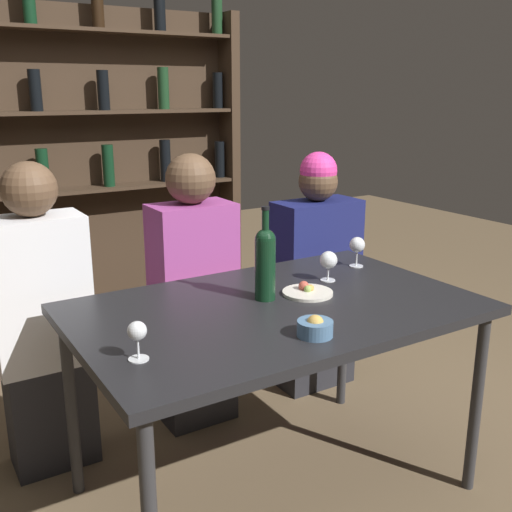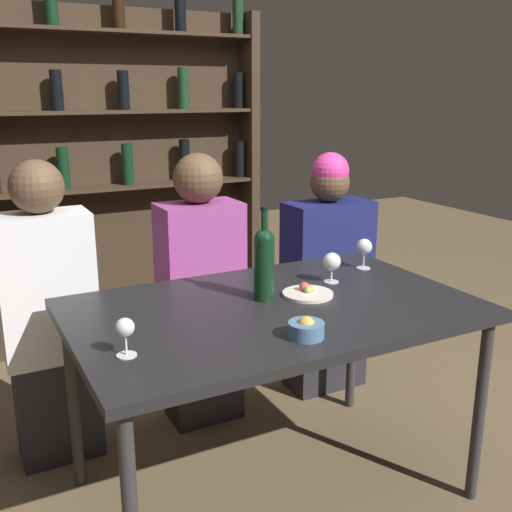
% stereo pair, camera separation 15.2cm
% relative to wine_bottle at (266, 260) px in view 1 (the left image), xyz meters
% --- Properties ---
extents(ground_plane, '(10.00, 10.00, 0.00)m').
position_rel_wine_bottle_xyz_m(ground_plane, '(-0.00, -0.07, -0.92)').
color(ground_plane, brown).
extents(dining_table, '(1.44, 0.90, 0.77)m').
position_rel_wine_bottle_xyz_m(dining_table, '(-0.00, -0.07, -0.21)').
color(dining_table, black).
rests_on(dining_table, ground_plane).
extents(wine_rack_wall, '(1.72, 0.21, 2.10)m').
position_rel_wine_bottle_xyz_m(wine_rack_wall, '(-0.00, 1.80, 0.17)').
color(wine_rack_wall, '#38281C').
rests_on(wine_rack_wall, ground_plane).
extents(wine_bottle, '(0.08, 0.08, 0.35)m').
position_rel_wine_bottle_xyz_m(wine_bottle, '(0.00, 0.00, 0.00)').
color(wine_bottle, black).
rests_on(wine_bottle, dining_table).
extents(wine_glass_0, '(0.07, 0.07, 0.13)m').
position_rel_wine_bottle_xyz_m(wine_glass_0, '(0.57, 0.15, -0.06)').
color(wine_glass_0, silver).
rests_on(wine_glass_0, dining_table).
extents(wine_glass_1, '(0.07, 0.07, 0.12)m').
position_rel_wine_bottle_xyz_m(wine_glass_1, '(0.33, 0.05, -0.07)').
color(wine_glass_1, silver).
rests_on(wine_glass_1, dining_table).
extents(wine_glass_2, '(0.06, 0.06, 0.12)m').
position_rel_wine_bottle_xyz_m(wine_glass_2, '(-0.59, -0.25, -0.07)').
color(wine_glass_2, silver).
rests_on(wine_glass_2, dining_table).
extents(food_plate_0, '(0.19, 0.19, 0.04)m').
position_rel_wine_bottle_xyz_m(food_plate_0, '(0.16, -0.04, -0.14)').
color(food_plate_0, silver).
rests_on(food_plate_0, dining_table).
extents(snack_bowl, '(0.11, 0.11, 0.07)m').
position_rel_wine_bottle_xyz_m(snack_bowl, '(-0.05, -0.37, -0.12)').
color(snack_bowl, '#4C7299').
rests_on(snack_bowl, dining_table).
extents(seated_person_left, '(0.37, 0.22, 1.26)m').
position_rel_wine_bottle_xyz_m(seated_person_left, '(-0.68, 0.57, -0.32)').
color(seated_person_left, '#26262B').
rests_on(seated_person_left, ground_plane).
extents(seated_person_center, '(0.36, 0.22, 1.26)m').
position_rel_wine_bottle_xyz_m(seated_person_center, '(-0.02, 0.57, -0.31)').
color(seated_person_center, '#26262B').
rests_on(seated_person_center, ground_plane).
extents(seated_person_right, '(0.44, 0.22, 1.23)m').
position_rel_wine_bottle_xyz_m(seated_person_right, '(0.67, 0.57, -0.33)').
color(seated_person_right, '#26262B').
rests_on(seated_person_right, ground_plane).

